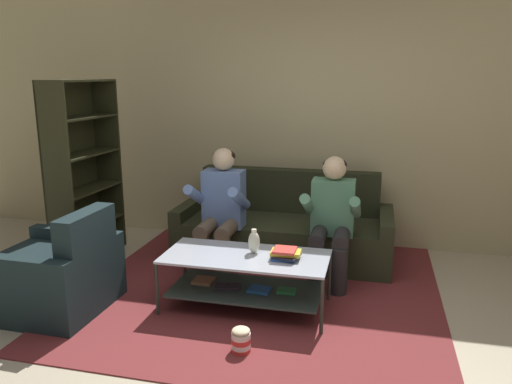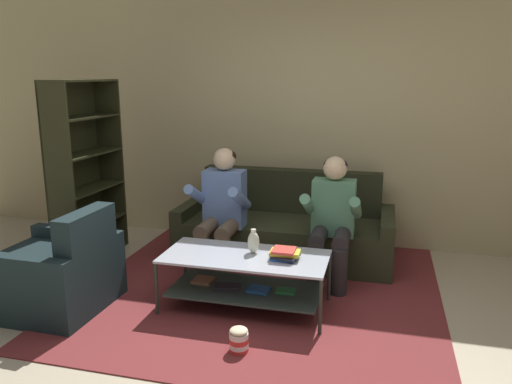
# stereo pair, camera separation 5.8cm
# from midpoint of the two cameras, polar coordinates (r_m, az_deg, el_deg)

# --- Properties ---
(ground) EXTENTS (16.80, 16.80, 0.00)m
(ground) POSITION_cam_midpoint_polar(r_m,az_deg,el_deg) (3.52, 0.15, -18.02)
(ground) COLOR #BEB094
(back_partition) EXTENTS (8.40, 0.12, 2.90)m
(back_partition) POSITION_cam_midpoint_polar(r_m,az_deg,el_deg) (5.44, 6.27, 9.23)
(back_partition) COLOR tan
(back_partition) RESTS_ON ground
(couch) EXTENTS (2.13, 0.86, 0.86)m
(couch) POSITION_cam_midpoint_polar(r_m,az_deg,el_deg) (5.10, 2.94, -4.36)
(couch) COLOR #2A2E1C
(couch) RESTS_ON ground
(person_seated_left) EXTENTS (0.50, 0.58, 1.16)m
(person_seated_left) POSITION_cam_midpoint_polar(r_m,az_deg,el_deg) (4.65, -4.43, -1.68)
(person_seated_left) COLOR brown
(person_seated_left) RESTS_ON ground
(person_seated_right) EXTENTS (0.50, 0.58, 1.13)m
(person_seated_right) POSITION_cam_midpoint_polar(r_m,az_deg,el_deg) (4.45, 8.28, -2.71)
(person_seated_right) COLOR #272526
(person_seated_right) RESTS_ON ground
(coffee_table) EXTENTS (1.30, 0.60, 0.45)m
(coffee_table) POSITION_cam_midpoint_polar(r_m,az_deg,el_deg) (4.00, -1.64, -9.27)
(coffee_table) COLOR #AEB5C5
(coffee_table) RESTS_ON ground
(area_rug) EXTENTS (3.00, 3.17, 0.01)m
(area_rug) POSITION_cam_midpoint_polar(r_m,az_deg,el_deg) (4.53, 0.60, -10.44)
(area_rug) COLOR maroon
(area_rug) RESTS_ON ground
(vase) EXTENTS (0.09, 0.09, 0.20)m
(vase) POSITION_cam_midpoint_polar(r_m,az_deg,el_deg) (3.96, -0.65, -5.72)
(vase) COLOR beige
(vase) RESTS_ON coffee_table
(book_stack) EXTENTS (0.23, 0.21, 0.08)m
(book_stack) POSITION_cam_midpoint_polar(r_m,az_deg,el_deg) (3.86, 2.95, -7.06)
(book_stack) COLOR blue
(book_stack) RESTS_ON coffee_table
(bookshelf) EXTENTS (0.33, 0.88, 1.78)m
(bookshelf) POSITION_cam_midpoint_polar(r_m,az_deg,el_deg) (5.25, -19.67, 0.10)
(bookshelf) COLOR #282A16
(bookshelf) RESTS_ON ground
(armchair) EXTENTS (0.86, 0.83, 0.82)m
(armchair) POSITION_cam_midpoint_polar(r_m,az_deg,el_deg) (4.30, -22.32, -8.83)
(armchair) COLOR #18272A
(armchair) RESTS_ON ground
(popcorn_tub) EXTENTS (0.13, 0.13, 0.18)m
(popcorn_tub) POSITION_cam_midpoint_polar(r_m,az_deg,el_deg) (3.50, -2.23, -16.55)
(popcorn_tub) COLOR red
(popcorn_tub) RESTS_ON ground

